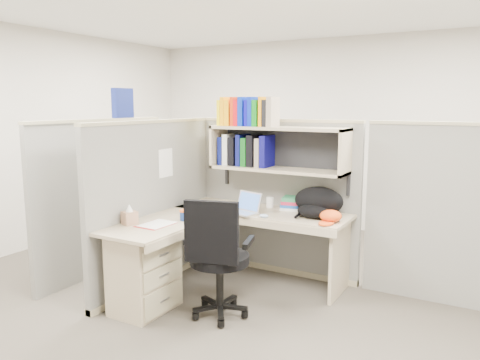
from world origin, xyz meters
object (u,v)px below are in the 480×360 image
Objects in this scene: desk at (178,256)px; task_chair at (218,277)px; backpack at (316,202)px; laptop at (242,203)px; snack_canister at (185,215)px.

desk is 0.50m from task_chair.
backpack reaches higher than desk.
laptop reaches higher than desk.
backpack is 1.20m from task_chair.
laptop is at bearing 65.79° from desk.
backpack is at bearing 34.45° from laptop.
task_chair is (0.51, -0.25, -0.41)m from snack_canister.
desk is at bearing -127.98° from backpack.
snack_canister is 0.70m from task_chair.
snack_canister is at bearing 99.69° from desk.
task_chair reaches higher than laptop.
task_chair is (0.48, -0.09, -0.07)m from desk.
desk is at bearing -80.31° from snack_canister.
backpack reaches higher than laptop.
task_chair reaches higher than desk.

